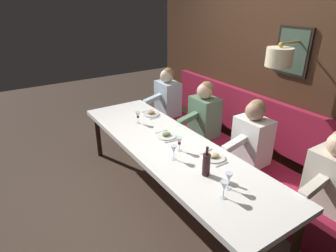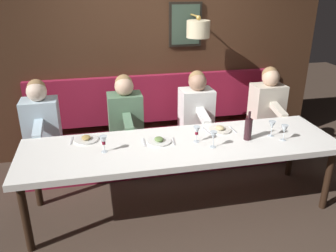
{
  "view_description": "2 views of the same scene",
  "coord_description": "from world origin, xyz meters",
  "px_view_note": "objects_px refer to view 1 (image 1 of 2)",
  "views": [
    {
      "loc": [
        -1.61,
        -2.42,
        2.3
      ],
      "look_at": [
        0.05,
        0.13,
        0.92
      ],
      "focal_mm": 30.77,
      "sensor_mm": 36.0,
      "label": 1
    },
    {
      "loc": [
        -3.01,
        0.8,
        2.23
      ],
      "look_at": [
        0.05,
        0.13,
        0.92
      ],
      "focal_mm": 37.14,
      "sensor_mm": 36.0,
      "label": 2
    }
  ],
  "objects_px": {
    "diner_nearest": "(333,173)",
    "diner_near": "(253,134)",
    "wine_glass_2": "(224,186)",
    "wine_bottle": "(206,164)",
    "diner_far": "(167,93)",
    "wine_glass_4": "(138,115)",
    "wine_glass_1": "(179,141)",
    "wine_glass_0": "(229,177)",
    "dining_table": "(170,149)",
    "wine_glass_3": "(174,149)",
    "diner_middle": "(204,111)"
  },
  "relations": [
    {
      "from": "dining_table",
      "to": "diner_far",
      "type": "height_order",
      "value": "diner_far"
    },
    {
      "from": "diner_near",
      "to": "diner_nearest",
      "type": "bearing_deg",
      "value": -90.0
    },
    {
      "from": "diner_middle",
      "to": "diner_far",
      "type": "distance_m",
      "value": 0.96
    },
    {
      "from": "diner_nearest",
      "to": "diner_near",
      "type": "bearing_deg",
      "value": 90.0
    },
    {
      "from": "diner_middle",
      "to": "wine_bottle",
      "type": "bearing_deg",
      "value": -129.02
    },
    {
      "from": "dining_table",
      "to": "wine_glass_3",
      "type": "height_order",
      "value": "wine_glass_3"
    },
    {
      "from": "wine_glass_4",
      "to": "wine_bottle",
      "type": "relative_size",
      "value": 0.55
    },
    {
      "from": "diner_near",
      "to": "diner_middle",
      "type": "xyz_separation_m",
      "value": [
        0.0,
        0.88,
        0.0
      ]
    },
    {
      "from": "wine_glass_3",
      "to": "wine_glass_0",
      "type": "bearing_deg",
      "value": -79.83
    },
    {
      "from": "diner_nearest",
      "to": "diner_middle",
      "type": "xyz_separation_m",
      "value": [
        0.0,
        1.84,
        0.0
      ]
    },
    {
      "from": "diner_nearest",
      "to": "wine_glass_1",
      "type": "distance_m",
      "value": 1.5
    },
    {
      "from": "diner_near",
      "to": "wine_bottle",
      "type": "relative_size",
      "value": 2.64
    },
    {
      "from": "diner_nearest",
      "to": "diner_middle",
      "type": "relative_size",
      "value": 1.0
    },
    {
      "from": "diner_near",
      "to": "diner_far",
      "type": "distance_m",
      "value": 1.84
    },
    {
      "from": "diner_middle",
      "to": "wine_bottle",
      "type": "relative_size",
      "value": 2.64
    },
    {
      "from": "dining_table",
      "to": "diner_middle",
      "type": "bearing_deg",
      "value": 27.71
    },
    {
      "from": "dining_table",
      "to": "diner_near",
      "type": "distance_m",
      "value": 0.99
    },
    {
      "from": "wine_glass_0",
      "to": "wine_glass_2",
      "type": "bearing_deg",
      "value": -149.77
    },
    {
      "from": "wine_glass_2",
      "to": "diner_nearest",
      "type": "bearing_deg",
      "value": -18.97
    },
    {
      "from": "diner_far",
      "to": "wine_glass_4",
      "type": "height_order",
      "value": "diner_far"
    },
    {
      "from": "dining_table",
      "to": "diner_nearest",
      "type": "distance_m",
      "value": 1.64
    },
    {
      "from": "wine_bottle",
      "to": "diner_far",
      "type": "bearing_deg",
      "value": 66.22
    },
    {
      "from": "wine_glass_1",
      "to": "wine_glass_2",
      "type": "distance_m",
      "value": 0.88
    },
    {
      "from": "dining_table",
      "to": "diner_far",
      "type": "relative_size",
      "value": 3.97
    },
    {
      "from": "diner_nearest",
      "to": "wine_glass_0",
      "type": "relative_size",
      "value": 4.82
    },
    {
      "from": "wine_glass_1",
      "to": "wine_bottle",
      "type": "distance_m",
      "value": 0.53
    },
    {
      "from": "diner_far",
      "to": "wine_glass_0",
      "type": "bearing_deg",
      "value": -110.77
    },
    {
      "from": "dining_table",
      "to": "wine_glass_4",
      "type": "distance_m",
      "value": 0.77
    },
    {
      "from": "diner_nearest",
      "to": "diner_middle",
      "type": "bearing_deg",
      "value": 90.0
    },
    {
      "from": "diner_far",
      "to": "wine_glass_1",
      "type": "relative_size",
      "value": 4.82
    },
    {
      "from": "diner_nearest",
      "to": "wine_glass_4",
      "type": "height_order",
      "value": "diner_nearest"
    },
    {
      "from": "diner_near",
      "to": "diner_far",
      "type": "xyz_separation_m",
      "value": [
        0.0,
        1.84,
        0.0
      ]
    },
    {
      "from": "dining_table",
      "to": "wine_glass_3",
      "type": "distance_m",
      "value": 0.36
    },
    {
      "from": "diner_near",
      "to": "wine_bottle",
      "type": "distance_m",
      "value": 0.96
    },
    {
      "from": "diner_middle",
      "to": "diner_far",
      "type": "xyz_separation_m",
      "value": [
        0.0,
        0.96,
        0.0
      ]
    },
    {
      "from": "wine_glass_2",
      "to": "wine_bottle",
      "type": "xyz_separation_m",
      "value": [
        0.1,
        0.35,
        -0.0
      ]
    },
    {
      "from": "dining_table",
      "to": "diner_middle",
      "type": "height_order",
      "value": "diner_middle"
    },
    {
      "from": "diner_nearest",
      "to": "wine_bottle",
      "type": "xyz_separation_m",
      "value": [
        -0.93,
        0.7,
        0.04
      ]
    },
    {
      "from": "diner_middle",
      "to": "diner_far",
      "type": "bearing_deg",
      "value": 90.0
    },
    {
      "from": "diner_near",
      "to": "wine_glass_4",
      "type": "height_order",
      "value": "diner_near"
    },
    {
      "from": "diner_near",
      "to": "dining_table",
      "type": "bearing_deg",
      "value": 154.59
    },
    {
      "from": "wine_glass_1",
      "to": "wine_glass_0",
      "type": "bearing_deg",
      "value": -92.38
    },
    {
      "from": "dining_table",
      "to": "wine_glass_3",
      "type": "relative_size",
      "value": 19.15
    },
    {
      "from": "wine_glass_1",
      "to": "wine_bottle",
      "type": "relative_size",
      "value": 0.55
    },
    {
      "from": "dining_table",
      "to": "wine_glass_1",
      "type": "height_order",
      "value": "wine_glass_1"
    },
    {
      "from": "diner_far",
      "to": "wine_bottle",
      "type": "xyz_separation_m",
      "value": [
        -0.93,
        -2.1,
        0.04
      ]
    },
    {
      "from": "diner_nearest",
      "to": "wine_glass_4",
      "type": "distance_m",
      "value": 2.32
    },
    {
      "from": "diner_near",
      "to": "wine_glass_0",
      "type": "bearing_deg",
      "value": -149.25
    },
    {
      "from": "wine_glass_4",
      "to": "wine_glass_3",
      "type": "bearing_deg",
      "value": -96.8
    },
    {
      "from": "diner_nearest",
      "to": "diner_near",
      "type": "height_order",
      "value": "same"
    }
  ]
}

